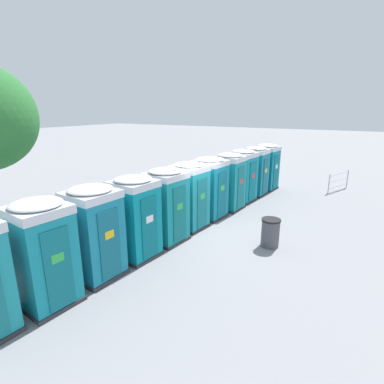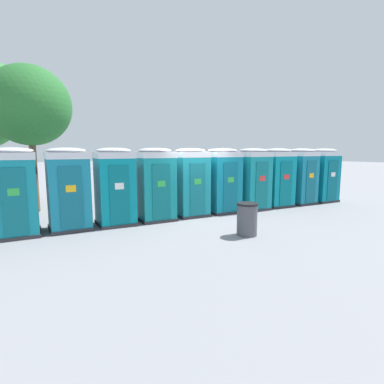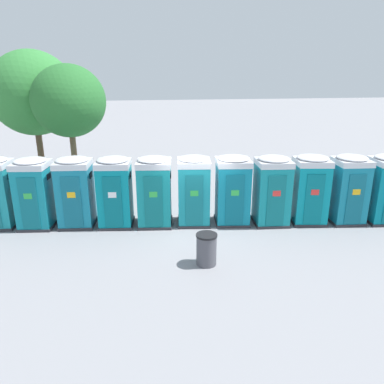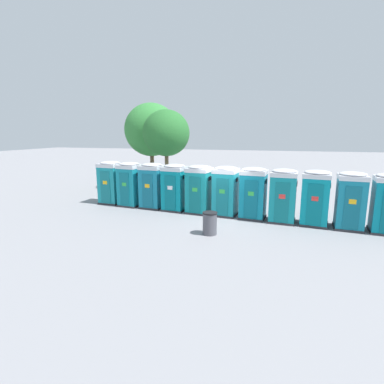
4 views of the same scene
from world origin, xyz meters
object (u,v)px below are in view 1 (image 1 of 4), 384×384
(portapotty_2, at_px, (95,232))
(portapotty_6, at_px, (210,187))
(portapotty_1, at_px, (44,253))
(portapotty_10, at_px, (266,167))
(portapotty_7, at_px, (229,181))
(event_barrier, at_px, (339,180))
(trash_can, at_px, (270,233))
(portapotty_4, at_px, (166,205))
(portapotty_3, at_px, (135,217))
(portapotty_5, at_px, (190,195))
(portapotty_8, at_px, (242,175))
(portapotty_9, at_px, (255,171))

(portapotty_2, bearing_deg, portapotty_6, -6.18)
(portapotty_1, distance_m, portapotty_10, 12.75)
(portapotty_7, xyz_separation_m, event_barrier, (5.92, -4.07, -0.72))
(trash_can, bearing_deg, portapotty_7, 42.87)
(portapotty_6, bearing_deg, event_barrier, -30.70)
(portapotty_6, height_order, portapotty_10, same)
(portapotty_4, relative_size, portapotty_6, 1.00)
(portapotty_3, height_order, portapotty_10, same)
(portapotty_5, xyz_separation_m, portapotty_8, (4.22, -0.51, -0.00))
(trash_can, bearing_deg, portapotty_6, 62.96)
(portapotty_7, distance_m, trash_can, 4.05)
(portapotty_3, relative_size, portapotty_7, 1.00)
(portapotty_8, relative_size, trash_can, 2.67)
(portapotty_5, height_order, portapotty_10, same)
(portapotty_3, xyz_separation_m, portapotty_8, (7.04, -0.75, -0.00))
(portapotty_1, height_order, portapotty_5, same)
(portapotty_1, xyz_separation_m, portapotty_8, (9.86, -1.04, -0.00))
(portapotty_3, xyz_separation_m, portapotty_5, (2.82, -0.25, 0.00))
(portapotty_3, height_order, portapotty_8, same)
(portapotty_2, distance_m, portapotty_3, 1.42)
(portapotty_3, bearing_deg, portapotty_7, -6.86)
(portapotty_10, bearing_deg, portapotty_2, 173.27)
(portapotty_4, relative_size, portapotty_5, 1.00)
(portapotty_7, distance_m, portapotty_8, 1.42)
(portapotty_5, distance_m, portapotty_8, 4.25)
(portapotty_4, xyz_separation_m, trash_can, (1.31, -3.22, -0.80))
(portapotty_3, relative_size, portapotty_8, 1.00)
(portapotty_1, height_order, portapotty_4, same)
(event_barrier, bearing_deg, portapotty_1, 160.69)
(portapotty_3, bearing_deg, portapotty_8, -6.10)
(portapotty_5, bearing_deg, trash_can, -91.99)
(portapotty_4, distance_m, portapotty_7, 4.25)
(portapotty_5, height_order, portapotty_9, same)
(event_barrier, bearing_deg, trash_can, 171.19)
(portapotty_10, height_order, trash_can, portapotty_10)
(portapotty_2, bearing_deg, event_barrier, -20.93)
(event_barrier, bearing_deg, portapotty_4, 155.64)
(portapotty_6, height_order, portapotty_9, same)
(event_barrier, bearing_deg, portapotty_7, 145.46)
(portapotty_1, height_order, portapotty_10, same)
(portapotty_10, bearing_deg, portapotty_9, 172.56)
(portapotty_3, xyz_separation_m, portapotty_9, (8.45, -0.94, 0.00))
(portapotty_7, height_order, portapotty_8, same)
(portapotty_5, distance_m, portapotty_6, 1.42)
(portapotty_7, bearing_deg, portapotty_2, 172.88)
(portapotty_3, bearing_deg, portapotty_4, -6.46)
(portapotty_9, bearing_deg, portapotty_1, 173.78)
(portapotty_8, xyz_separation_m, portapotty_9, (1.40, -0.19, 0.00))
(portapotty_1, distance_m, portapotty_4, 4.25)
(event_barrier, bearing_deg, portapotty_6, 149.30)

